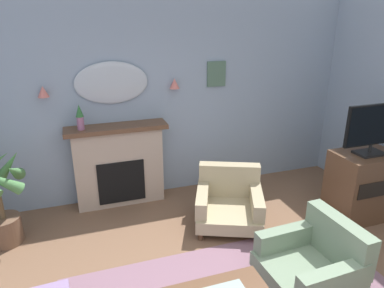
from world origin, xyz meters
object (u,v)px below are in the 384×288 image
object	(u,v)px
wall_sconce_right	(175,84)
framed_picture	(216,74)
fireplace	(119,166)
wall_mirror	(112,83)
armchair_near_fireplace	(315,260)
armchair_in_corner	(229,201)
tv_cabinet	(362,185)
wall_sconce_left	(43,92)
mantel_vase_left	(80,116)
tv_flatscreen	(374,128)

from	to	relation	value
wall_sconce_right	framed_picture	xyz separation A→B (m)	(0.65, 0.06, 0.09)
fireplace	wall_mirror	size ratio (longest dim) A/B	1.42
wall_mirror	armchair_near_fireplace	world-z (taller)	wall_mirror
armchair_in_corner	tv_cabinet	world-z (taller)	tv_cabinet
wall_sconce_left	framed_picture	bearing A→B (deg)	1.46
mantel_vase_left	tv_cabinet	world-z (taller)	mantel_vase_left
wall_sconce_right	framed_picture	bearing A→B (deg)	5.27
wall_sconce_right	armchair_near_fireplace	bearing A→B (deg)	-73.18
framed_picture	wall_sconce_right	bearing A→B (deg)	-174.73
armchair_near_fireplace	wall_mirror	bearing A→B (deg)	122.80
armchair_in_corner	wall_sconce_left	bearing A→B (deg)	153.43
tv_cabinet	armchair_near_fireplace	bearing A→B (deg)	-146.77
wall_mirror	wall_sconce_left	bearing A→B (deg)	-176.63
armchair_in_corner	mantel_vase_left	bearing A→B (deg)	151.31
mantel_vase_left	armchair_in_corner	world-z (taller)	mantel_vase_left
wall_mirror	armchair_in_corner	bearing A→B (deg)	-41.31
wall_sconce_right	mantel_vase_left	bearing A→B (deg)	-174.73
wall_sconce_left	wall_sconce_right	world-z (taller)	same
mantel_vase_left	tv_cabinet	distance (m)	3.78
fireplace	tv_flatscreen	size ratio (longest dim) A/B	1.62
wall_mirror	framed_picture	size ratio (longest dim) A/B	2.67
mantel_vase_left	tv_flatscreen	size ratio (longest dim) A/B	0.39
wall_mirror	tv_flatscreen	distance (m)	3.38
mantel_vase_left	tv_flatscreen	world-z (taller)	tv_flatscreen
wall_sconce_right	tv_flatscreen	bearing A→B (deg)	-35.19
fireplace	tv_cabinet	distance (m)	3.28
tv_flatscreen	armchair_in_corner	bearing A→B (deg)	165.53
wall_sconce_left	armchair_in_corner	distance (m)	2.72
wall_sconce_left	armchair_near_fireplace	distance (m)	3.66
wall_sconce_left	armchair_in_corner	world-z (taller)	wall_sconce_left
framed_picture	tv_flatscreen	bearing A→B (deg)	-46.60
fireplace	tv_flatscreen	bearing A→B (deg)	-25.29
armchair_near_fireplace	tv_cabinet	bearing A→B (deg)	33.23
wall_sconce_left	mantel_vase_left	bearing A→B (deg)	-16.70
wall_mirror	tv_cabinet	bearing A→B (deg)	-27.17
wall_mirror	tv_cabinet	distance (m)	3.57
armchair_in_corner	tv_cabinet	distance (m)	1.77
tv_flatscreen	mantel_vase_left	bearing A→B (deg)	158.09
fireplace	mantel_vase_left	world-z (taller)	mantel_vase_left
fireplace	wall_sconce_right	world-z (taller)	wall_sconce_right
framed_picture	armchair_near_fireplace	world-z (taller)	framed_picture
fireplace	armchair_in_corner	size ratio (longest dim) A/B	1.27
mantel_vase_left	armchair_in_corner	xyz separation A→B (m)	(1.70, -0.93, -1.03)
wall_sconce_right	armchair_in_corner	world-z (taller)	wall_sconce_right
fireplace	armchair_in_corner	bearing A→B (deg)	-37.45
fireplace	mantel_vase_left	bearing A→B (deg)	-176.40
mantel_vase_left	wall_sconce_right	world-z (taller)	wall_sconce_right
fireplace	tv_cabinet	size ratio (longest dim) A/B	1.51
tv_cabinet	tv_flatscreen	bearing A→B (deg)	-90.00
wall_mirror	wall_sconce_right	distance (m)	0.85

